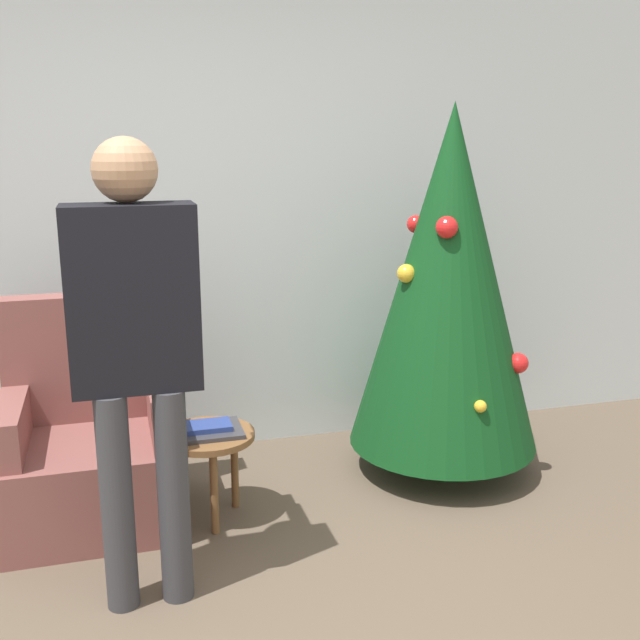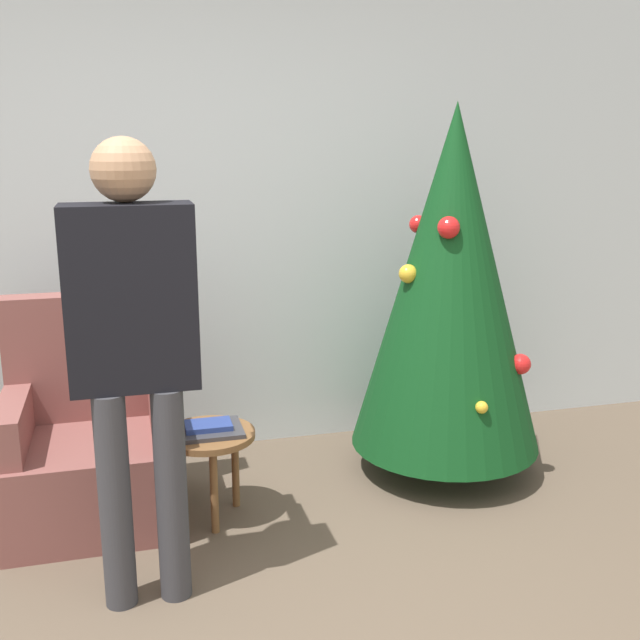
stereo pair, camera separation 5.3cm
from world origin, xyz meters
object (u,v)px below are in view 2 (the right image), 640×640
at_px(side_stool, 209,444).
at_px(armchair, 94,445).
at_px(christmas_tree, 450,280).
at_px(person_standing, 133,331).

bearing_deg(side_stool, armchair, 160.90).
xyz_separation_m(christmas_tree, side_stool, (-1.27, -0.20, -0.67)).
distance_m(christmas_tree, side_stool, 1.45).
distance_m(armchair, person_standing, 1.03).
bearing_deg(person_standing, christmas_tree, 24.74).
xyz_separation_m(christmas_tree, armchair, (-1.78, -0.02, -0.69)).
xyz_separation_m(armchair, person_standing, (0.21, -0.71, 0.71)).
relative_size(christmas_tree, person_standing, 1.10).
distance_m(christmas_tree, armchair, 1.91).
height_order(christmas_tree, armchair, christmas_tree).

